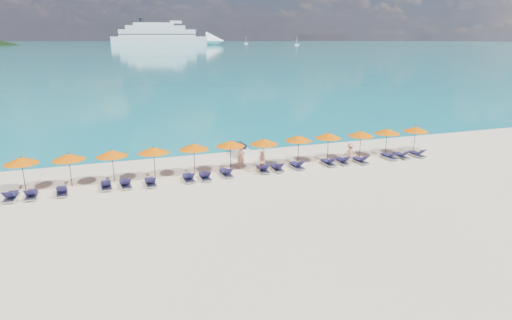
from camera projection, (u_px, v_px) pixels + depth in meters
name	position (u px, v px, depth m)	size (l,w,h in m)	color
ground	(271.00, 191.00, 27.06)	(1400.00, 1400.00, 0.00)	beige
sea	(111.00, 44.00, 627.04)	(1600.00, 1300.00, 0.01)	#1FA9B2
cruise_ship	(170.00, 37.00, 505.16)	(132.67, 36.67, 36.50)	silver
sailboat_near	(297.00, 44.00, 520.54)	(5.46, 1.82, 10.01)	silver
sailboat_far	(246.00, 43.00, 620.81)	(5.33, 1.78, 9.77)	silver
jetski	(241.00, 150.00, 35.16)	(1.04, 2.67, 0.95)	white
beachgoer_a	(241.00, 157.00, 31.67)	(0.59, 0.39, 1.62)	tan
beachgoer_b	(263.00, 162.00, 30.46)	(0.78, 0.45, 1.61)	tan
beachgoer_c	(350.00, 153.00, 32.58)	(1.06, 0.49, 1.64)	tan
umbrella_0	(21.00, 160.00, 26.41)	(2.10, 2.10, 2.28)	black
umbrella_1	(69.00, 157.00, 27.22)	(2.10, 2.10, 2.28)	black
umbrella_2	(112.00, 153.00, 28.05)	(2.10, 2.10, 2.28)	black
umbrella_3	(153.00, 150.00, 28.86)	(2.10, 2.10, 2.28)	black
umbrella_4	(194.00, 147.00, 29.76)	(2.10, 2.10, 2.28)	black
umbrella_5	(230.00, 143.00, 30.63)	(2.10, 2.10, 2.28)	black
umbrella_6	(264.00, 141.00, 31.20)	(2.10, 2.10, 2.28)	black
umbrella_7	(299.00, 138.00, 32.25)	(2.10, 2.10, 2.28)	black
umbrella_8	(328.00, 135.00, 33.11)	(2.10, 2.10, 2.28)	black
umbrella_9	(361.00, 134.00, 33.78)	(2.10, 2.10, 2.28)	black
umbrella_10	(387.00, 131.00, 34.68)	(2.10, 2.10, 2.28)	black
umbrella_11	(416.00, 129.00, 35.43)	(2.10, 2.10, 2.28)	black
lounger_0	(11.00, 196.00, 25.45)	(0.72, 1.73, 0.66)	silver
lounger_1	(31.00, 194.00, 25.74)	(0.65, 1.71, 0.66)	silver
lounger_2	(62.00, 191.00, 26.29)	(0.75, 1.74, 0.66)	silver
lounger_3	(106.00, 185.00, 27.35)	(0.71, 1.73, 0.66)	silver
lounger_4	(126.00, 184.00, 27.63)	(0.77, 1.75, 0.66)	silver
lounger_5	(151.00, 182.00, 27.94)	(0.67, 1.72, 0.66)	silver
lounger_6	(189.00, 178.00, 28.79)	(0.65, 1.71, 0.66)	silver
lounger_7	(205.00, 176.00, 29.12)	(0.62, 1.70, 0.66)	silver
lounger_8	(226.00, 173.00, 29.84)	(0.71, 1.73, 0.66)	silver
lounger_9	(263.00, 169.00, 30.74)	(0.70, 1.73, 0.66)	silver
lounger_10	(277.00, 168.00, 31.02)	(0.67, 1.72, 0.66)	silver
lounger_11	(297.00, 165.00, 31.56)	(0.76, 1.75, 0.66)	silver
lounger_12	(328.00, 162.00, 32.35)	(0.69, 1.73, 0.66)	silver
lounger_13	(342.00, 161.00, 32.71)	(0.72, 1.73, 0.66)	silver
lounger_14	(361.00, 160.00, 32.91)	(0.71, 1.73, 0.66)	silver
lounger_15	(389.00, 156.00, 34.03)	(0.78, 1.75, 0.66)	silver
lounger_16	(401.00, 155.00, 34.31)	(0.76, 1.74, 0.66)	silver
lounger_17	(417.00, 154.00, 34.72)	(0.68, 1.72, 0.66)	silver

